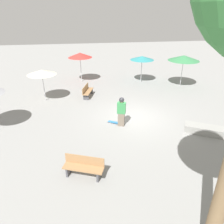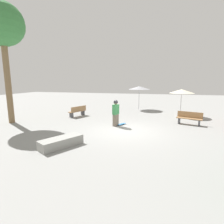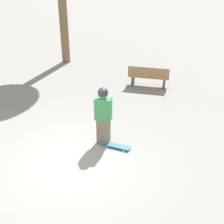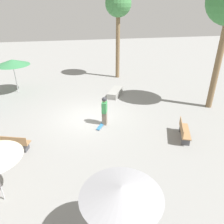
# 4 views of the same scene
# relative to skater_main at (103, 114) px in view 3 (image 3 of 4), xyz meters

# --- Properties ---
(ground_plane) EXTENTS (60.00, 60.00, 0.00)m
(ground_plane) POSITION_rel_skater_main_xyz_m (0.82, -0.93, -0.92)
(ground_plane) COLOR gray
(skater_main) EXTENTS (0.39, 0.51, 1.70)m
(skater_main) POSITION_rel_skater_main_xyz_m (0.00, 0.00, 0.00)
(skater_main) COLOR #726656
(skater_main) RESTS_ON ground_plane
(skateboard) EXTENTS (0.58, 0.79, 0.07)m
(skateboard) POSITION_rel_skater_main_xyz_m (0.29, 0.32, -0.86)
(skateboard) COLOR teal
(skateboard) RESTS_ON ground_plane
(bench_far) EXTENTS (0.99, 1.65, 0.85)m
(bench_far) POSITION_rel_skater_main_xyz_m (-3.78, 2.22, -0.49)
(bench_far) COLOR #47474C
(bench_far) RESTS_ON ground_plane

